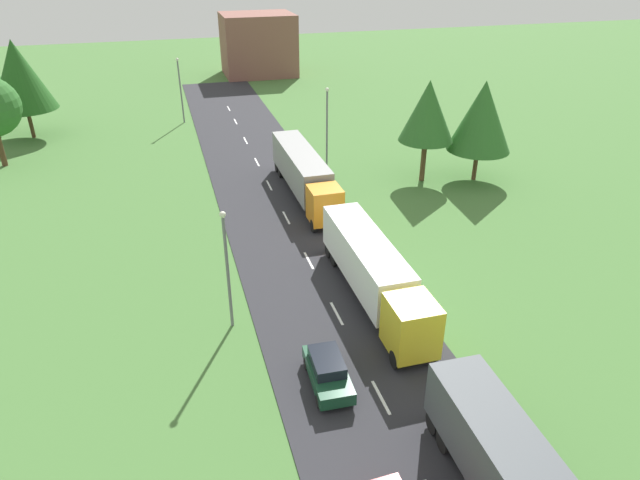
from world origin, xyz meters
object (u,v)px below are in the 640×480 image
at_px(truck_third, 304,172).
at_px(tree_elm, 19,75).
at_px(lamppost_second, 227,264).
at_px(tree_birch, 428,111).
at_px(lamppost_fourth, 180,87).
at_px(tree_oak, 482,116).
at_px(distant_building, 258,45).
at_px(truck_second, 374,271).
at_px(car_third, 328,371).
at_px(lamppost_third, 327,125).

xyz_separation_m(truck_third, tree_elm, (-25.47, 24.27, 4.79)).
relative_size(lamppost_second, tree_birch, 0.80).
height_order(lamppost_fourth, tree_birch, tree_birch).
xyz_separation_m(lamppost_fourth, tree_oak, (24.89, -26.25, 1.71)).
bearing_deg(tree_birch, distant_building, 97.08).
bearing_deg(distant_building, tree_oak, -77.84).
bearing_deg(distant_building, truck_second, -94.48).
bearing_deg(tree_birch, truck_third, -177.45).
height_order(car_third, lamppost_fourth, lamppost_fourth).
relative_size(truck_third, lamppost_second, 2.00).
distance_m(car_third, lamppost_third, 30.69).
bearing_deg(lamppost_fourth, tree_elm, -175.41).
bearing_deg(car_third, tree_oak, 47.23).
bearing_deg(tree_oak, car_third, -132.77).
xyz_separation_m(truck_third, car_third, (-4.80, -23.40, -1.29)).
bearing_deg(car_third, distant_building, 82.19).
distance_m(lamppost_second, tree_birch, 26.95).
xyz_separation_m(lamppost_third, tree_oak, (12.48, -6.48, 1.61)).
xyz_separation_m(lamppost_second, distant_building, (14.07, 67.37, 0.57)).
xyz_separation_m(truck_second, distant_building, (5.26, 67.15, 2.59)).
relative_size(tree_birch, distant_building, 0.82).
height_order(truck_second, tree_birch, tree_birch).
bearing_deg(truck_third, car_third, -101.59).
height_order(truck_second, lamppost_third, lamppost_third).
xyz_separation_m(truck_third, tree_oak, (16.27, -0.63, 3.85)).
relative_size(truck_second, tree_birch, 1.48).
bearing_deg(distant_building, lamppost_fourth, -119.49).
xyz_separation_m(tree_oak, tree_elm, (-41.74, 24.90, 0.94)).
bearing_deg(truck_second, lamppost_second, -178.62).
relative_size(tree_oak, tree_elm, 0.86).
bearing_deg(tree_elm, lamppost_fourth, 4.59).
distance_m(truck_second, truck_third, 16.91).
distance_m(truck_third, lamppost_second, 19.33).
distance_m(car_third, lamppost_fourth, 49.29).
bearing_deg(lamppost_fourth, lamppost_third, -57.89).
relative_size(truck_third, tree_birch, 1.59).
relative_size(lamppost_fourth, tree_elm, 0.72).
distance_m(lamppost_third, lamppost_fourth, 23.34).
distance_m(lamppost_third, tree_elm, 34.67).
bearing_deg(lamppost_third, lamppost_second, -118.64).
bearing_deg(tree_oak, tree_birch, 166.60).
xyz_separation_m(truck_second, car_third, (-4.85, -6.50, -1.25)).
relative_size(lamppost_second, distant_building, 0.65).
bearing_deg(car_third, truck_third, 78.41).
bearing_deg(tree_birch, tree_oak, -13.40).
bearing_deg(car_third, lamppost_third, 73.65).
height_order(truck_third, tree_oak, tree_oak).
distance_m(lamppost_fourth, tree_birch, 32.24).
bearing_deg(lamppost_third, tree_elm, 147.81).
xyz_separation_m(truck_second, lamppost_second, (-8.81, -0.21, 2.02)).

